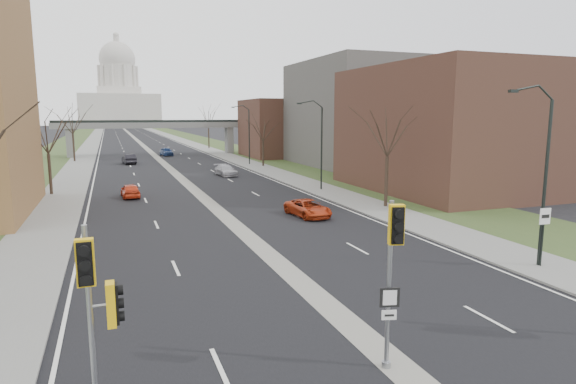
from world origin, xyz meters
TOP-DOWN VIEW (x-y plane):
  - ground at (0.00, 0.00)m, footprint 700.00×700.00m
  - road_surface at (0.00, 150.00)m, footprint 20.00×600.00m
  - median_strip at (0.00, 150.00)m, footprint 1.20×600.00m
  - sidewalk_right at (12.00, 150.00)m, footprint 4.00×600.00m
  - sidewalk_left at (-12.00, 150.00)m, footprint 4.00×600.00m
  - grass_verge_right at (18.00, 150.00)m, footprint 8.00×600.00m
  - grass_verge_left at (-18.00, 150.00)m, footprint 8.00×600.00m
  - commercial_block_near at (24.00, 28.00)m, footprint 16.00×20.00m
  - commercial_block_mid at (28.00, 52.00)m, footprint 18.00×22.00m
  - commercial_block_far at (22.00, 70.00)m, footprint 14.00×14.00m
  - pedestrian_bridge at (0.00, 80.00)m, footprint 34.00×3.00m
  - capitol at (0.00, 320.00)m, footprint 48.00×42.00m
  - streetlight_near at (10.99, 6.00)m, footprint 2.61×0.20m
  - streetlight_mid at (10.99, 32.00)m, footprint 2.61×0.20m
  - streetlight_far at (10.99, 58.00)m, footprint 2.61×0.20m
  - tree_left_b at (-13.00, 38.00)m, footprint 6.75×6.75m
  - tree_left_c at (-13.00, 72.00)m, footprint 7.65×7.65m
  - tree_right_a at (13.00, 22.00)m, footprint 7.20×7.20m
  - tree_right_b at (13.00, 55.00)m, footprint 6.30×6.30m
  - tree_right_c at (13.00, 95.00)m, footprint 7.65×7.65m
  - signal_pole_left at (-8.18, 0.48)m, footprint 0.87×0.86m
  - signal_pole_median at (-0.42, 0.08)m, footprint 0.67×0.85m
  - speed_limit_sign at (11.78, 5.85)m, footprint 0.62×0.08m
  - car_left_near at (-6.15, 34.17)m, footprint 1.70×3.84m
  - car_left_far at (-5.02, 65.72)m, footprint 2.12×4.72m
  - car_right_near at (5.78, 21.02)m, footprint 2.60×4.66m
  - car_right_mid at (5.52, 46.55)m, footprint 2.35×4.73m
  - car_right_far at (2.00, 78.88)m, footprint 2.31×4.59m

SIDE VIEW (x-z plane):
  - ground at x=0.00m, z-range 0.00..0.00m
  - median_strip at x=0.00m, z-range -0.01..0.01m
  - road_surface at x=0.00m, z-range 0.00..0.01m
  - grass_verge_right at x=18.00m, z-range 0.00..0.10m
  - grass_verge_left at x=-18.00m, z-range 0.00..0.10m
  - sidewalk_right at x=12.00m, z-range 0.00..0.12m
  - sidewalk_left at x=-12.00m, z-range 0.00..0.12m
  - car_right_near at x=5.78m, z-range 0.00..1.23m
  - car_left_near at x=-6.15m, z-range 0.00..1.28m
  - car_right_mid at x=5.52m, z-range 0.00..1.32m
  - car_right_far at x=2.00m, z-range 0.00..1.50m
  - car_left_far at x=-5.02m, z-range 0.00..1.50m
  - speed_limit_sign at x=11.78m, z-range 0.66..3.54m
  - signal_pole_left at x=-8.18m, z-range 0.76..5.70m
  - signal_pole_median at x=-0.42m, z-range 0.99..6.05m
  - pedestrian_bridge at x=0.00m, z-range 1.62..8.07m
  - commercial_block_far at x=22.00m, z-range 0.00..10.00m
  - tree_right_b at x=13.00m, z-range 1.71..9.93m
  - commercial_block_near at x=24.00m, z-range 0.00..12.00m
  - tree_left_b at x=-13.00m, z-range 1.82..10.63m
  - tree_right_a at x=13.00m, z-range 1.94..11.34m
  - streetlight_near at x=10.99m, z-range 2.60..11.30m
  - streetlight_mid at x=10.99m, z-range 2.60..11.30m
  - streetlight_far at x=10.99m, z-range 2.60..11.30m
  - tree_left_c at x=-13.00m, z-range 2.05..12.04m
  - tree_right_c at x=13.00m, z-range 2.05..12.04m
  - commercial_block_mid at x=28.00m, z-range 0.00..15.00m
  - capitol at x=0.00m, z-range -9.28..46.47m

